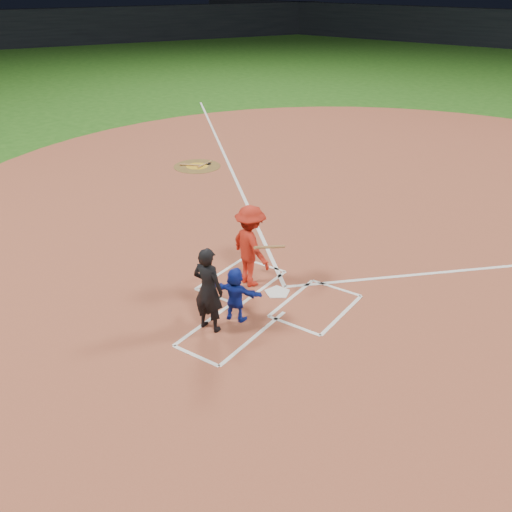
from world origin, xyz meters
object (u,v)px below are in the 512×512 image
Objects in this scene: home_plate at (277,292)px; umpire at (208,290)px; on_deck_circle at (197,166)px; batter_at_plate at (251,246)px; catcher at (235,294)px.

home_plate is 0.34× the size of umpire.
on_deck_circle is 8.83m from batter_at_plate.
catcher is 1.55m from batter_at_plate.
batter_at_plate reaches higher than umpire.
umpire is 0.94× the size of batter_at_plate.
umpire is at bearing 79.44° from home_plate.
umpire is at bearing -79.31° from batter_at_plate.
batter_at_plate reaches higher than home_plate.
catcher is at bearing -45.64° from on_deck_circle.
catcher reaches higher than home_plate.
catcher is 0.62× the size of batter_at_plate.
catcher is 0.68m from umpire.
catcher is at bearing 84.53° from home_plate.
on_deck_circle is 10.47m from umpire.
batter_at_plate is (-0.60, 1.38, 0.36)m from catcher.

